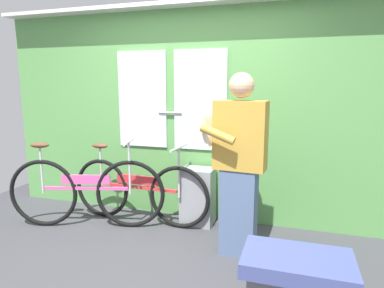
{
  "coord_description": "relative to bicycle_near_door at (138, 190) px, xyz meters",
  "views": [
    {
      "loc": [
        1.18,
        -2.32,
        1.54
      ],
      "look_at": [
        0.25,
        0.68,
        0.98
      ],
      "focal_mm": 31.54,
      "sensor_mm": 36.0,
      "label": 1
    }
  ],
  "objects": [
    {
      "name": "trash_bin_by_wall",
      "position": [
        0.65,
        0.16,
        -0.05
      ],
      "size": [
        0.35,
        0.28,
        0.63
      ],
      "primitive_type": "cube",
      "color": "gray",
      "rests_on": "ground_plane"
    },
    {
      "name": "bicycle_near_door",
      "position": [
        0.0,
        0.0,
        0.0
      ],
      "size": [
        1.66,
        0.44,
        0.9
      ],
      "rotation": [
        0.0,
        0.0,
        -0.04
      ],
      "color": "black",
      "rests_on": "ground_plane"
    },
    {
      "name": "train_door_wall",
      "position": [
        0.47,
        0.37,
        0.88
      ],
      "size": [
        4.63,
        0.28,
        2.39
      ],
      "color": "#56934C",
      "rests_on": "ground_plane"
    },
    {
      "name": "bicycle_leaning_behind",
      "position": [
        -0.48,
        -0.28,
        0.03
      ],
      "size": [
        1.65,
        0.59,
        0.96
      ],
      "rotation": [
        0.0,
        0.0,
        0.27
      ],
      "color": "black",
      "rests_on": "ground_plane"
    },
    {
      "name": "ground_plane",
      "position": [
        0.47,
        -0.96,
        -0.39
      ],
      "size": [
        5.63,
        4.26,
        0.04
      ],
      "primitive_type": "cube",
      "color": "#38383D"
    },
    {
      "name": "passenger_reading_newspaper",
      "position": [
        1.19,
        -0.4,
        0.5
      ],
      "size": [
        0.58,
        0.5,
        1.64
      ],
      "rotation": [
        0.0,
        0.0,
        3.05
      ],
      "color": "slate",
      "rests_on": "ground_plane"
    },
    {
      "name": "bench_seat_corner",
      "position": [
        1.71,
        -1.16,
        -0.13
      ],
      "size": [
        0.7,
        0.44,
        0.45
      ],
      "color": "#3D477F",
      "rests_on": "ground_plane"
    }
  ]
}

